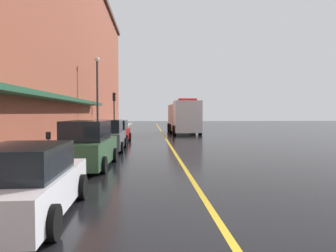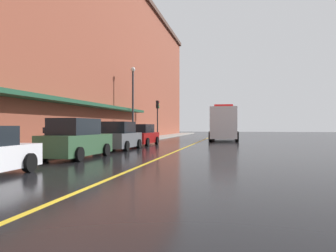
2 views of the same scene
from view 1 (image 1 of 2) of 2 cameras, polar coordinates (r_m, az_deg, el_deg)
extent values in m
plane|color=black|center=(30.42, -0.72, -1.80)|extent=(112.00, 112.00, 0.00)
cube|color=#9E9B93|center=(30.76, -12.34, -1.67)|extent=(2.40, 70.00, 0.15)
cube|color=gold|center=(30.42, -0.72, -1.80)|extent=(0.16, 70.00, 0.01)
cube|color=brown|center=(31.99, -24.13, 14.14)|extent=(9.96, 64.00, 17.70)
cube|color=#19472D|center=(22.01, -17.76, 4.57)|extent=(1.20, 22.40, 0.24)
cube|color=silver|center=(7.41, -24.24, -10.77)|extent=(1.83, 4.30, 0.76)
cube|color=black|center=(7.08, -24.91, -5.70)|extent=(1.61, 2.38, 0.62)
cylinder|color=black|center=(8.96, -26.71, -10.08)|extent=(0.24, 0.65, 0.64)
cylinder|color=black|center=(8.48, -15.53, -10.62)|extent=(0.24, 0.65, 0.64)
cylinder|color=black|center=(6.00, -20.38, -16.17)|extent=(0.24, 0.65, 0.64)
cube|color=#2D5133|center=(13.20, -14.35, -4.50)|extent=(1.87, 4.53, 0.95)
cube|color=black|center=(12.91, -14.61, -0.79)|extent=(1.63, 2.51, 0.78)
cylinder|color=black|center=(14.79, -16.44, -5.08)|extent=(0.24, 0.65, 0.64)
cylinder|color=black|center=(14.44, -9.72, -5.20)|extent=(0.24, 0.65, 0.64)
cylinder|color=black|center=(12.16, -19.84, -6.73)|extent=(0.24, 0.65, 0.64)
cylinder|color=black|center=(11.73, -11.69, -6.97)|extent=(0.24, 0.65, 0.64)
cube|color=#595B60|center=(18.86, -11.01, -2.49)|extent=(1.87, 4.14, 0.91)
cube|color=black|center=(18.60, -11.12, -0.02)|extent=(1.68, 2.28, 0.74)
cylinder|color=black|center=(20.29, -13.17, -3.05)|extent=(0.22, 0.64, 0.64)
cylinder|color=black|center=(20.06, -7.86, -3.07)|extent=(0.22, 0.64, 0.64)
cylinder|color=black|center=(17.78, -14.56, -3.82)|extent=(0.22, 0.64, 0.64)
cylinder|color=black|center=(17.51, -8.50, -3.86)|extent=(0.22, 0.64, 0.64)
cube|color=maroon|center=(23.99, -9.40, -1.54)|extent=(1.86, 4.51, 0.83)
cube|color=black|center=(23.72, -9.48, 0.24)|extent=(1.64, 2.50, 0.68)
cylinder|color=black|center=(25.50, -10.99, -1.93)|extent=(0.23, 0.64, 0.64)
cylinder|color=black|center=(25.29, -6.99, -1.94)|extent=(0.23, 0.64, 0.64)
cylinder|color=black|center=(22.77, -12.07, -2.45)|extent=(0.23, 0.64, 0.64)
cylinder|color=black|center=(22.53, -7.60, -2.47)|extent=(0.23, 0.64, 0.64)
cube|color=silver|center=(31.13, 3.55, 1.71)|extent=(2.64, 2.55, 3.12)
cube|color=silver|center=(35.72, 2.48, 1.60)|extent=(2.72, 6.12, 2.87)
cube|color=red|center=(31.15, 3.55, 4.80)|extent=(1.82, 0.64, 0.24)
cylinder|color=black|center=(31.48, 5.87, -0.76)|extent=(0.32, 1.01, 1.00)
cylinder|color=black|center=(31.10, 1.13, -0.79)|extent=(0.32, 1.01, 1.00)
cylinder|color=black|center=(35.20, 4.74, -0.43)|extent=(0.32, 1.01, 1.00)
cylinder|color=black|center=(34.86, 0.50, -0.45)|extent=(0.32, 1.01, 1.00)
cylinder|color=black|center=(37.61, 4.12, -0.25)|extent=(0.32, 1.01, 1.00)
cylinder|color=black|center=(37.30, 0.16, -0.26)|extent=(0.32, 1.01, 1.00)
cylinder|color=#4C4C51|center=(15.65, -18.01, -3.39)|extent=(0.07, 0.07, 1.05)
cube|color=black|center=(15.59, -18.04, -0.96)|extent=(0.14, 0.18, 0.28)
cylinder|color=#4C4C51|center=(13.12, -20.93, -4.52)|extent=(0.07, 0.07, 1.05)
cube|color=black|center=(13.06, -20.97, -1.62)|extent=(0.14, 0.18, 0.28)
cylinder|color=#33383D|center=(28.12, -12.72, 4.73)|extent=(0.18, 0.18, 6.50)
sphere|color=white|center=(28.47, -12.79, 11.72)|extent=(0.44, 0.44, 0.44)
cylinder|color=#232326|center=(34.98, -9.77, 1.74)|extent=(0.14, 0.14, 3.40)
cube|color=black|center=(35.03, -9.80, 5.26)|extent=(0.28, 0.36, 0.90)
sphere|color=red|center=(35.03, -9.54, 5.75)|extent=(0.16, 0.16, 0.16)
sphere|color=gold|center=(35.01, -9.54, 5.26)|extent=(0.16, 0.16, 0.16)
sphere|color=green|center=(35.00, -9.53, 4.77)|extent=(0.16, 0.16, 0.16)
camera|label=2|loc=(5.38, 104.74, -7.65)|focal=35.04mm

